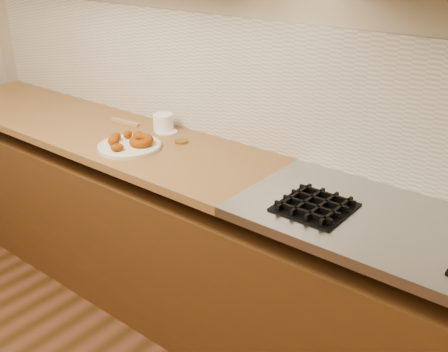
# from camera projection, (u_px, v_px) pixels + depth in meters

# --- Properties ---
(wall_back) EXTENTS (4.00, 0.02, 2.70)m
(wall_back) POSITION_uv_depth(u_px,v_px,m) (216.00, 46.00, 2.51)
(wall_back) COLOR #C1B290
(wall_back) RESTS_ON ground
(base_cabinet) EXTENTS (3.60, 0.60, 0.77)m
(base_cabinet) POSITION_uv_depth(u_px,v_px,m) (179.00, 244.00, 2.69)
(base_cabinet) COLOR #4C290E
(base_cabinet) RESTS_ON floor
(butcher_block) EXTENTS (2.30, 0.62, 0.04)m
(butcher_block) POSITION_uv_depth(u_px,v_px,m) (89.00, 128.00, 2.86)
(butcher_block) COLOR brown
(butcher_block) RESTS_ON base_cabinet
(stovetop) EXTENTS (1.30, 0.62, 0.04)m
(stovetop) POSITION_uv_depth(u_px,v_px,m) (414.00, 234.00, 1.84)
(stovetop) COLOR #9EA0A5
(stovetop) RESTS_ON base_cabinet
(backsplash) EXTENTS (3.60, 0.02, 0.60)m
(backsplash) POSITION_uv_depth(u_px,v_px,m) (215.00, 77.00, 2.57)
(backsplash) COLOR beige
(backsplash) RESTS_ON wall_back
(burner_grates) EXTENTS (0.91, 0.26, 0.03)m
(burner_grates) POSITION_uv_depth(u_px,v_px,m) (399.00, 233.00, 1.78)
(burner_grates) COLOR black
(burner_grates) RESTS_ON stovetop
(donut_plate) EXTENTS (0.30, 0.30, 0.02)m
(donut_plate) POSITION_uv_depth(u_px,v_px,m) (130.00, 146.00, 2.52)
(donut_plate) COLOR silver
(donut_plate) RESTS_ON butcher_block
(ring_donut) EXTENTS (0.13, 0.14, 0.05)m
(ring_donut) POSITION_uv_depth(u_px,v_px,m) (141.00, 141.00, 2.51)
(ring_donut) COLOR #883C04
(ring_donut) RESTS_ON donut_plate
(fried_dough_chunks) EXTENTS (0.18, 0.22, 0.05)m
(fried_dough_chunks) POSITION_uv_depth(u_px,v_px,m) (123.00, 139.00, 2.53)
(fried_dough_chunks) COLOR #883C04
(fried_dough_chunks) RESTS_ON donut_plate
(plastic_tub) EXTENTS (0.11, 0.11, 0.09)m
(plastic_tub) POSITION_uv_depth(u_px,v_px,m) (163.00, 122.00, 2.74)
(plastic_tub) COLOR white
(plastic_tub) RESTS_ON butcher_block
(tub_lid) EXTENTS (0.12, 0.12, 0.01)m
(tub_lid) POSITION_uv_depth(u_px,v_px,m) (167.00, 132.00, 2.72)
(tub_lid) COLOR silver
(tub_lid) RESTS_ON butcher_block
(brass_jar_lid) EXTENTS (0.08, 0.08, 0.01)m
(brass_jar_lid) POSITION_uv_depth(u_px,v_px,m) (181.00, 141.00, 2.59)
(brass_jar_lid) COLOR olive
(brass_jar_lid) RESTS_ON butcher_block
(wooden_utensil) EXTENTS (0.20, 0.04, 0.02)m
(wooden_utensil) POSITION_uv_depth(u_px,v_px,m) (125.00, 122.00, 2.86)
(wooden_utensil) COLOR #AC7E58
(wooden_utensil) RESTS_ON butcher_block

